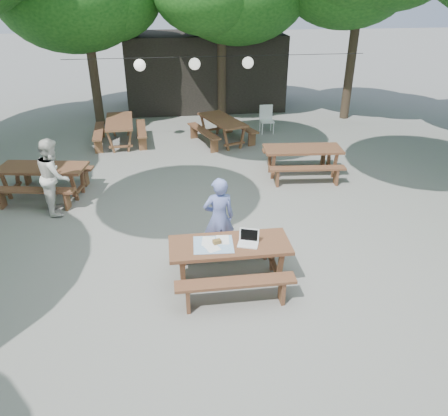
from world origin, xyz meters
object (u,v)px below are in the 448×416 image
Objects in this scene: woman at (219,218)px; picnic_table_nw at (45,181)px; second_person at (54,176)px; plastic_chair at (267,125)px; main_picnic_table at (230,262)px.

picnic_table_nw is at bearing -43.83° from woman.
plastic_chair is (5.83, 4.91, -0.58)m from second_person.
main_picnic_table is 0.93× the size of picnic_table_nw.
woman is 1.74× the size of plastic_chair.
plastic_chair is at bearing -58.50° from second_person.
second_person is (-3.32, 2.24, 0.05)m from woman.
second_person is (0.46, -0.82, 0.45)m from picnic_table_nw.
woman is at bearing 95.11° from main_picnic_table.
second_person reaches higher than picnic_table_nw.
second_person is at bearing 137.85° from main_picnic_table.
woman is at bearing -109.55° from plastic_chair.
plastic_chair is at bearing 73.05° from main_picnic_table.
second_person reaches higher than main_picnic_table.
main_picnic_table is 4.60m from second_person.
main_picnic_table is 5.48m from picnic_table_nw.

